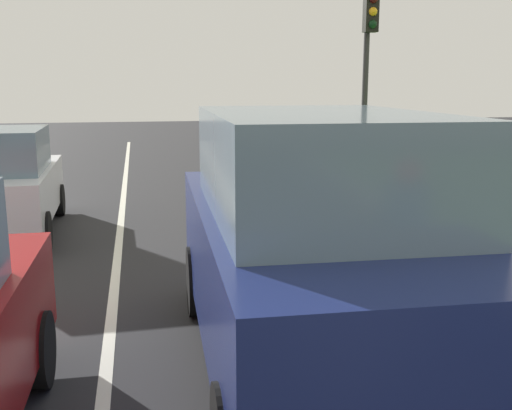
# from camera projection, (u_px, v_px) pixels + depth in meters

# --- Properties ---
(ground_plane) EXTENTS (60.00, 60.00, 0.00)m
(ground_plane) POSITION_uv_depth(u_px,v_px,m) (161.00, 229.00, 10.43)
(ground_plane) COLOR #262628
(lane_line_center) EXTENTS (0.12, 32.00, 0.01)m
(lane_line_center) POSITION_uv_depth(u_px,v_px,m) (120.00, 230.00, 10.29)
(lane_line_center) COLOR silver
(lane_line_center) RESTS_ON ground
(lane_line_right_edge) EXTENTS (0.12, 32.00, 0.01)m
(lane_line_right_edge) POSITION_uv_depth(u_px,v_px,m) (356.00, 219.00, 11.12)
(lane_line_right_edge) COLOR silver
(lane_line_right_edge) RESTS_ON ground
(curb_right) EXTENTS (0.24, 48.00, 0.12)m
(curb_right) POSITION_uv_depth(u_px,v_px,m) (381.00, 215.00, 11.20)
(curb_right) COLOR #9E9B93
(curb_right) RESTS_ON ground
(car_suv_ahead) EXTENTS (2.09, 4.56, 2.28)m
(car_suv_ahead) POSITION_uv_depth(u_px,v_px,m) (314.00, 246.00, 4.97)
(car_suv_ahead) COLOR navy
(car_suv_ahead) RESTS_ON ground
(car_hatchback_far) EXTENTS (1.83, 3.75, 1.78)m
(car_hatchback_far) POSITION_uv_depth(u_px,v_px,m) (1.00, 183.00, 9.87)
(car_hatchback_far) COLOR silver
(car_hatchback_far) RESTS_ON ground
(traffic_light_near_right) EXTENTS (0.32, 0.50, 4.82)m
(traffic_light_near_right) POSITION_uv_depth(u_px,v_px,m) (368.00, 50.00, 14.15)
(traffic_light_near_right) COLOR #2D2D2D
(traffic_light_near_right) RESTS_ON ground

